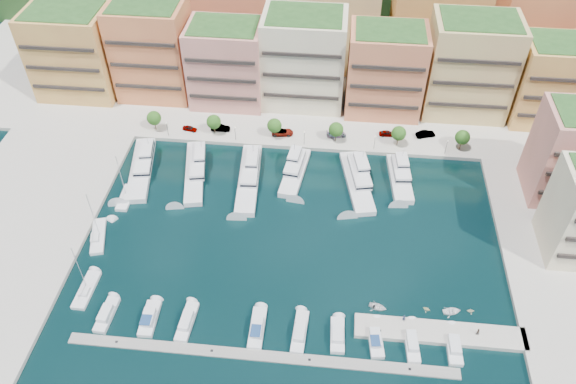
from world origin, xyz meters
name	(u,v)px	position (x,y,z in m)	size (l,w,h in m)	color
ground	(292,236)	(0.00, 0.00, 0.00)	(400.00, 400.00, 0.00)	black
north_quay	(312,83)	(0.00, 62.00, 0.00)	(220.00, 64.00, 2.00)	#9E998E
west_quay	(7,241)	(-62.00, -8.00, 0.00)	(34.00, 76.00, 2.00)	#9E998E
hillside	(322,11)	(0.00, 110.00, 0.00)	(240.00, 40.00, 58.00)	#183415
south_pontoon	(260,356)	(-3.00, -30.00, 0.00)	(72.00, 2.20, 0.35)	gray
finger_pier	(439,334)	(30.00, -22.00, 0.00)	(32.00, 5.00, 2.00)	#9E998E
apartment_0	(74,52)	(-66.00, 49.99, 13.31)	(22.00, 16.50, 24.80)	#DEAE51
apartment_1	(153,50)	(-44.00, 51.99, 14.31)	(20.00, 16.50, 26.80)	#DD8449
apartment_2	(227,64)	(-23.00, 49.99, 12.31)	(20.00, 15.50, 22.80)	tan
apartment_3	(304,59)	(-2.00, 51.99, 13.81)	(22.00, 16.50, 25.80)	beige
apartment_4	(385,71)	(20.00, 49.99, 12.81)	(20.00, 15.50, 23.80)	#CE784D
apartment_5	(469,66)	(42.00, 51.99, 14.31)	(22.00, 16.50, 26.80)	tan
apartment_6	(554,82)	(64.00, 49.99, 12.31)	(20.00, 15.50, 22.80)	#DEAE51
backblock_0	(136,6)	(-55.00, 74.00, 16.00)	(26.00, 18.00, 30.00)	beige
backblock_1	(234,11)	(-25.00, 74.00, 16.00)	(26.00, 18.00, 30.00)	#CE784D
backblock_2	(334,16)	(5.00, 74.00, 16.00)	(26.00, 18.00, 30.00)	tan
backblock_3	(436,21)	(35.00, 74.00, 16.00)	(26.00, 18.00, 30.00)	#DEAE51
backblock_4	(542,26)	(65.00, 74.00, 16.00)	(26.00, 18.00, 30.00)	#DD8449
tree_0	(154,118)	(-40.00, 33.50, 4.74)	(3.80, 3.80, 5.65)	#473323
tree_1	(214,122)	(-24.00, 33.50, 4.74)	(3.80, 3.80, 5.65)	#473323
tree_2	(274,126)	(-8.00, 33.50, 4.74)	(3.80, 3.80, 5.65)	#473323
tree_3	(336,129)	(8.00, 33.50, 4.74)	(3.80, 3.80, 5.65)	#473323
tree_4	(399,133)	(24.00, 33.50, 4.74)	(3.80, 3.80, 5.65)	#473323
tree_5	(463,137)	(40.00, 33.50, 4.74)	(3.80, 3.80, 5.65)	#473323
lamppost_0	(167,127)	(-36.00, 31.20, 3.83)	(0.30, 0.30, 4.20)	black
lamppost_1	(235,131)	(-18.00, 31.20, 3.83)	(0.30, 0.30, 4.20)	black
lamppost_2	(304,136)	(0.00, 31.20, 3.83)	(0.30, 0.30, 4.20)	black
lamppost_3	(375,140)	(18.00, 31.20, 3.83)	(0.30, 0.30, 4.20)	black
lamppost_4	(447,145)	(36.00, 31.20, 3.83)	(0.30, 0.30, 4.20)	black
yacht_0	(142,165)	(-39.42, 18.48, 1.21)	(8.72, 23.46, 7.30)	silver
yacht_1	(195,169)	(-25.96, 18.52, 1.09)	(8.51, 23.15, 7.30)	silver
yacht_2	(249,175)	(-12.32, 17.77, 1.21)	(6.32, 24.78, 7.30)	silver
yacht_3	(295,169)	(-1.37, 20.95, 1.21)	(6.65, 18.00, 7.30)	silver
yacht_4	(357,179)	(13.90, 18.96, 1.09)	(9.18, 22.32, 7.30)	silver
yacht_5	(400,175)	(24.24, 21.33, 1.21)	(6.10, 17.10, 7.30)	silver
cruiser_0	(107,315)	(-33.73, -24.59, 0.55)	(2.91, 8.15, 2.55)	silver
cruiser_1	(149,319)	(-25.24, -24.61, 0.57)	(3.07, 8.03, 2.66)	silver
cruiser_2	(187,322)	(-17.92, -24.60, 0.55)	(2.97, 8.91, 2.55)	silver
cruiser_4	(257,328)	(-4.33, -24.62, 0.57)	(2.76, 9.06, 2.66)	silver
cruiser_5	(300,332)	(3.77, -24.60, 0.55)	(2.90, 9.30, 2.55)	silver
cruiser_6	(337,335)	(10.86, -24.58, 0.55)	(2.85, 7.61, 2.55)	silver
cruiser_7	(375,339)	(17.89, -24.61, 0.57)	(3.37, 8.29, 2.66)	silver
cruiser_8	(411,342)	(24.56, -24.60, 0.55)	(2.97, 8.89, 2.55)	silver
cruiser_9	(454,346)	(32.25, -24.59, 0.55)	(2.71, 8.15, 2.55)	silver
sailboat_2	(126,198)	(-40.24, 7.60, 0.32)	(3.03, 8.76, 13.20)	silver
sailboat_1	(98,237)	(-42.48, -4.93, 0.31)	(5.47, 10.74, 13.20)	silver
sailboat_0	(87,291)	(-39.81, -19.24, 0.31)	(3.06, 9.31, 13.20)	silver
tender_0	(378,307)	(18.48, -17.30, 0.36)	(2.51, 3.52, 0.73)	white
tender_1	(427,309)	(27.96, -16.73, 0.39)	(1.26, 1.46, 0.77)	#F1EFB8
tender_2	(452,311)	(32.83, -16.81, 0.37)	(2.55, 3.58, 0.74)	white
tender_3	(471,311)	(36.46, -16.30, 0.39)	(1.28, 1.48, 0.78)	beige
car_0	(190,128)	(-30.88, 34.05, 1.66)	(1.56, 3.88, 1.32)	gray
car_1	(220,128)	(-22.74, 34.89, 1.83)	(1.76, 5.03, 1.66)	gray
car_2	(282,132)	(-6.08, 34.81, 1.80)	(2.64, 5.74, 1.59)	gray
car_3	(336,134)	(8.14, 35.49, 1.75)	(2.09, 5.14, 1.49)	gray
car_4	(387,133)	(21.49, 37.22, 1.72)	(1.70, 4.24, 1.44)	gray
car_5	(426,134)	(31.54, 37.77, 1.83)	(1.76, 5.06, 1.67)	gray
person_0	(404,318)	(23.19, -20.35, 1.87)	(0.63, 0.41, 1.73)	#26304C
person_1	(478,332)	(36.69, -21.89, 1.82)	(0.80, 0.62, 1.65)	#4C3A2D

